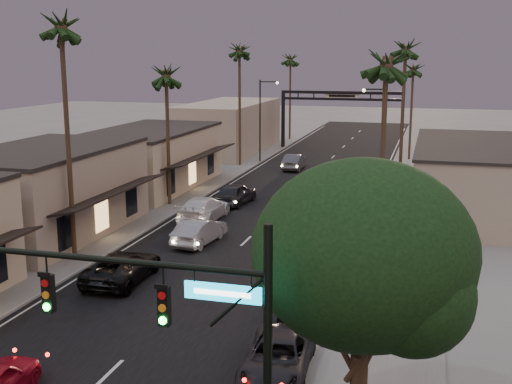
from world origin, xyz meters
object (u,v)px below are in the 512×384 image
Objects in this scene: oncoming_pickup at (122,267)px; oncoming_silver at (199,231)px; streetlight_left at (263,114)px; palm_lb at (60,20)px; palm_far at (290,56)px; arch at (342,105)px; palm_rb at (406,44)px; corner_tree at (366,262)px; streetlight_right at (382,131)px; curbside_black at (310,303)px; traffic_signal at (191,327)px; palm_rc at (414,66)px; palm_ld at (239,47)px; palm_ra at (387,57)px; palm_lc at (166,70)px; curbside_near at (278,357)px.

oncoming_pickup is 1.15× the size of oncoming_silver.
palm_lb reaches higher than streetlight_left.
oncoming_silver is at bearing -83.72° from palm_far.
palm_rb reaches higher than arch.
streetlight_right reaches higher than corner_tree.
streetlight_right and streetlight_left have the same top height.
palm_rb reaches higher than curbside_black.
palm_lb reaches higher than oncoming_silver.
traffic_signal is at bearing -85.07° from arch.
curbside_black is at bearing 108.70° from corner_tree.
palm_rc is 47.95m from curbside_black.
palm_rc is 2.53× the size of oncoming_silver.
palm_far reaches higher than oncoming_silver.
palm_ld is 1.08× the size of palm_ra.
palm_lb reaches higher than palm_ld.
streetlight_left is (-16.40, 50.55, -0.65)m from corner_tree.
traffic_signal is 21.19m from palm_ra.
palm_lb is 3.15× the size of oncoming_silver.
palm_ra is at bearing -34.90° from palm_lc.
palm_ld reaches higher than corner_tree.
traffic_signal is 66.24m from arch.
curbside_black is (14.80, -37.87, -11.74)m from palm_ld.
palm_rb is (15.52, -14.00, 7.09)m from streetlight_left.
palm_rb is at bearing -42.05° from streetlight_left.
palm_ld reaches higher than palm_ra.
corner_tree is 1.58× the size of oncoming_pickup.
curbside_black is at bearing 84.67° from curbside_near.
palm_lb is 1.25× the size of palm_lc.
palm_rb reaches higher than palm_rc.
palm_far is (-17.78, 70.55, 5.46)m from corner_tree.
palm_lb reaches higher than traffic_signal.
oncoming_silver is at bearing -82.24° from streetlight_left.
traffic_signal is 0.97× the size of corner_tree.
oncoming_silver is (-11.26, 2.74, -10.65)m from palm_ra.
curbside_near is (14.64, -43.41, -11.71)m from palm_ld.
arch is 1.25× the size of palm_rc.
streetlight_right is (1.23, 41.00, 0.25)m from traffic_signal.
palm_far is 2.83× the size of curbside_black.
palm_lb is 33.01m from palm_ld.
palm_ld and palm_rb have the same top height.
palm_rc is at bearing -100.65° from oncoming_silver.
palm_rb is at bearing 24.94° from palm_lc.
palm_far is at bearing 89.59° from palm_lc.
oncoming_pickup is (-11.03, -25.78, -4.56)m from streetlight_right.
palm_rc is at bearing -107.67° from oncoming_pickup.
palm_lb is at bearing 44.75° from oncoming_silver.
oncoming_pickup is (4.49, -2.78, -12.61)m from palm_lb.
streetlight_left is at bearing 85.63° from palm_lc.
palm_ra reaches higher than oncoming_silver.
streetlight_right is at bearing -43.21° from streetlight_left.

